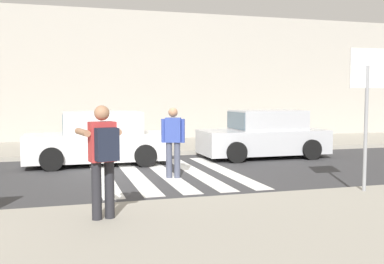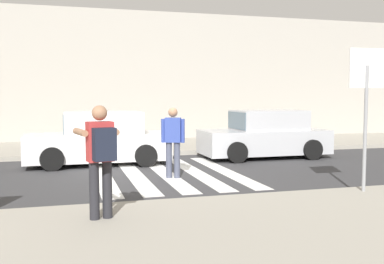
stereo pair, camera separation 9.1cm
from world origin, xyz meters
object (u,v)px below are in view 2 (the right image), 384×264
object	(u,v)px
stop_sign	(366,87)
parked_car_white	(99,140)
parked_car_silver	(265,135)
photographer_with_backpack	(101,152)
pedestrian_crossing	(173,138)

from	to	relation	value
stop_sign	parked_car_white	world-z (taller)	stop_sign
stop_sign	parked_car_white	distance (m)	7.65
parked_car_silver	photographer_with_backpack	bearing A→B (deg)	-131.26
pedestrian_crossing	parked_car_white	bearing A→B (deg)	119.92
photographer_with_backpack	parked_car_silver	xyz separation A→B (m)	(5.75, 6.55, -0.44)
stop_sign	parked_car_silver	world-z (taller)	stop_sign
pedestrian_crossing	parked_car_silver	size ratio (longest dim) A/B	0.42
parked_car_white	pedestrian_crossing	bearing A→B (deg)	-60.08
photographer_with_backpack	parked_car_white	bearing A→B (deg)	86.17
stop_sign	pedestrian_crossing	xyz separation A→B (m)	(-3.10, 3.15, -1.20)
stop_sign	photographer_with_backpack	world-z (taller)	stop_sign
pedestrian_crossing	parked_car_silver	bearing A→B (deg)	36.27
photographer_with_backpack	pedestrian_crossing	size ratio (longest dim) A/B	1.00
parked_car_white	stop_sign	bearing A→B (deg)	-51.53
stop_sign	parked_car_silver	xyz separation A→B (m)	(0.63, 5.88, -1.44)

